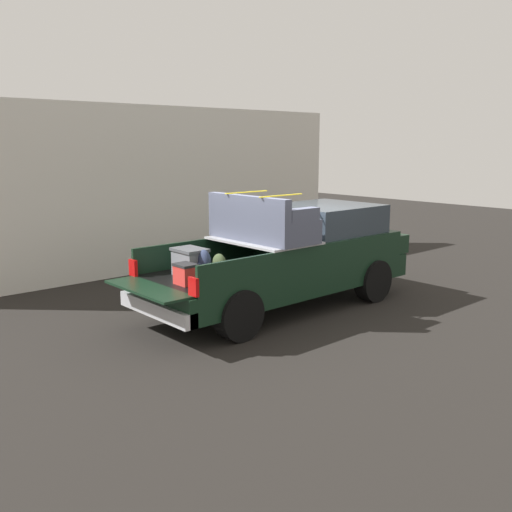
{
  "coord_description": "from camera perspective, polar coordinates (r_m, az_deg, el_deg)",
  "views": [
    {
      "loc": [
        -7.39,
        -7.63,
        3.12
      ],
      "look_at": [
        -0.6,
        0.0,
        1.1
      ],
      "focal_mm": 40.24,
      "sensor_mm": 36.0,
      "label": 1
    }
  ],
  "objects": [
    {
      "name": "trash_can",
      "position": [
        15.16,
        2.79,
        1.2
      ],
      "size": [
        0.6,
        0.6,
        0.98
      ],
      "color": "#3F4C66",
      "rests_on": "ground_plane"
    },
    {
      "name": "pickup_truck",
      "position": [
        11.09,
        3.73,
        0.06
      ],
      "size": [
        6.05,
        2.06,
        2.23
      ],
      "color": "black",
      "rests_on": "ground_plane"
    },
    {
      "name": "ground_plane",
      "position": [
        11.07,
        2.33,
        -5.19
      ],
      "size": [
        40.0,
        40.0,
        0.0
      ],
      "primitive_type": "plane",
      "color": "black"
    },
    {
      "name": "building_facade",
      "position": [
        14.58,
        -8.99,
        6.66
      ],
      "size": [
        10.93,
        0.36,
        4.01
      ],
      "primitive_type": "cube",
      "color": "silver",
      "rests_on": "ground_plane"
    }
  ]
}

